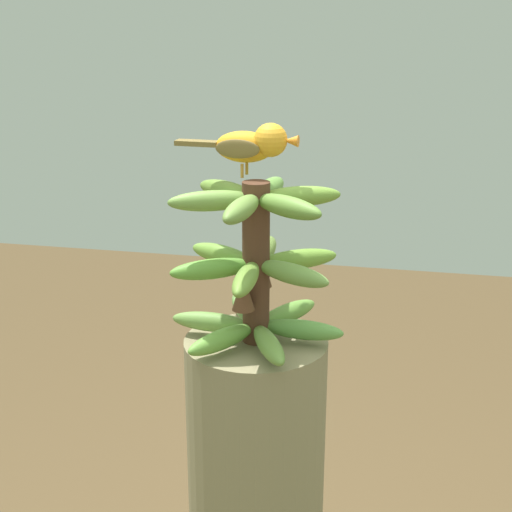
# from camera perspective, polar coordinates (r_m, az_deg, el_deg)

# --- Properties ---
(banana_bunch) EXTENTS (0.29, 0.28, 0.27)m
(banana_bunch) POSITION_cam_1_polar(r_m,az_deg,el_deg) (1.15, -0.01, -0.69)
(banana_bunch) COLOR #4C2D1E
(banana_bunch) RESTS_ON banana_tree
(perched_bird) EXTENTS (0.20, 0.06, 0.09)m
(perched_bird) POSITION_cam_1_polar(r_m,az_deg,el_deg) (1.15, -0.25, 8.78)
(perched_bird) COLOR #C68933
(perched_bird) RESTS_ON banana_bunch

